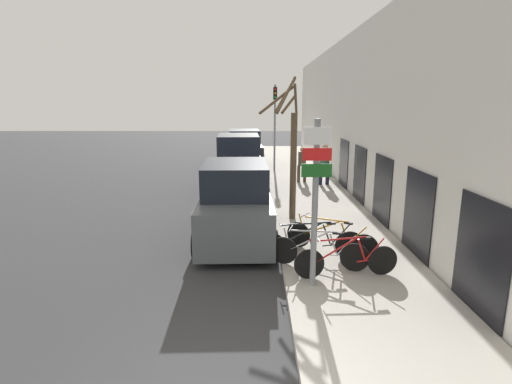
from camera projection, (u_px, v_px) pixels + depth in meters
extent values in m
plane|color=#333335|center=(246.00, 200.00, 15.53)|extent=(80.00, 80.00, 0.00)
cube|color=#ADA89E|center=(304.00, 184.00, 18.25)|extent=(3.20, 32.00, 0.15)
cube|color=silver|center=(346.00, 114.00, 17.55)|extent=(0.20, 32.00, 6.50)
cube|color=black|center=(482.00, 257.00, 6.75)|extent=(0.03, 1.61, 2.01)
cube|color=black|center=(418.00, 213.00, 9.40)|extent=(0.03, 1.61, 2.01)
cube|color=black|center=(383.00, 189.00, 12.04)|extent=(0.03, 1.61, 2.01)
cube|color=black|center=(360.00, 174.00, 14.69)|extent=(0.03, 1.61, 2.01)
cube|color=black|center=(344.00, 163.00, 17.34)|extent=(0.03, 1.61, 2.01)
cylinder|color=gray|center=(315.00, 205.00, 7.61)|extent=(0.12, 0.12, 3.27)
cube|color=white|center=(318.00, 136.00, 7.25)|extent=(0.50, 0.02, 0.32)
cube|color=red|center=(318.00, 154.00, 7.33)|extent=(0.54, 0.02, 0.23)
cube|color=#19591E|center=(317.00, 171.00, 7.39)|extent=(0.57, 0.02, 0.25)
cylinder|color=black|center=(310.00, 264.00, 8.18)|extent=(0.63, 0.11, 0.63)
cylinder|color=black|center=(383.00, 261.00, 8.36)|extent=(0.63, 0.11, 0.63)
cylinder|color=red|center=(338.00, 249.00, 8.18)|extent=(0.88, 0.14, 0.52)
cylinder|color=red|center=(342.00, 239.00, 8.14)|extent=(1.02, 0.16, 0.08)
cylinder|color=red|center=(362.00, 249.00, 8.25)|extent=(0.19, 0.06, 0.46)
cylinder|color=red|center=(370.00, 260.00, 8.33)|extent=(0.55, 0.10, 0.08)
cylinder|color=red|center=(375.00, 250.00, 8.29)|extent=(0.42, 0.08, 0.51)
cylinder|color=red|center=(314.00, 252.00, 8.13)|extent=(0.19, 0.06, 0.55)
cube|color=black|center=(366.00, 238.00, 8.21)|extent=(0.21, 0.10, 0.04)
cylinder|color=#99999E|center=(318.00, 239.00, 8.08)|extent=(0.08, 0.44, 0.02)
cylinder|color=black|center=(284.00, 250.00, 8.95)|extent=(0.61, 0.20, 0.63)
cylinder|color=black|center=(355.00, 257.00, 8.55)|extent=(0.61, 0.20, 0.63)
cylinder|color=#B7B7BC|center=(310.00, 240.00, 8.73)|extent=(0.85, 0.26, 0.52)
cylinder|color=#B7B7BC|center=(314.00, 231.00, 8.66)|extent=(0.98, 0.30, 0.08)
cylinder|color=#B7B7BC|center=(334.00, 244.00, 8.61)|extent=(0.19, 0.08, 0.45)
cylinder|color=#B7B7BC|center=(342.00, 255.00, 8.61)|extent=(0.53, 0.17, 0.08)
cylinder|color=#B7B7BC|center=(346.00, 246.00, 8.54)|extent=(0.40, 0.14, 0.50)
cylinder|color=#B7B7BC|center=(288.00, 239.00, 8.87)|extent=(0.19, 0.08, 0.54)
cube|color=black|center=(338.00, 233.00, 8.54)|extent=(0.21, 0.13, 0.04)
cylinder|color=#99999E|center=(291.00, 228.00, 8.79)|extent=(0.14, 0.43, 0.02)
cylinder|color=black|center=(272.00, 247.00, 9.10)|extent=(0.67, 0.08, 0.67)
cylinder|color=black|center=(350.00, 245.00, 9.22)|extent=(0.67, 0.08, 0.67)
cylinder|color=black|center=(302.00, 234.00, 9.07)|extent=(1.01, 0.11, 0.55)
cylinder|color=black|center=(306.00, 224.00, 9.03)|extent=(1.17, 0.12, 0.09)
cylinder|color=black|center=(327.00, 234.00, 9.12)|extent=(0.22, 0.05, 0.48)
cylinder|color=black|center=(336.00, 245.00, 9.19)|extent=(0.63, 0.07, 0.08)
cylinder|color=black|center=(341.00, 235.00, 9.15)|extent=(0.47, 0.06, 0.53)
cylinder|color=black|center=(276.00, 235.00, 9.04)|extent=(0.21, 0.05, 0.58)
cube|color=black|center=(331.00, 223.00, 9.07)|extent=(0.21, 0.09, 0.04)
cylinder|color=#99999E|center=(280.00, 223.00, 8.98)|extent=(0.06, 0.44, 0.02)
cylinder|color=black|center=(299.00, 235.00, 10.02)|extent=(0.55, 0.38, 0.64)
cylinder|color=black|center=(366.00, 248.00, 9.10)|extent=(0.55, 0.38, 0.64)
cylinder|color=orange|center=(323.00, 228.00, 9.61)|extent=(0.82, 0.56, 0.52)
cylinder|color=orange|center=(327.00, 219.00, 9.52)|extent=(0.95, 0.64, 0.08)
cylinder|color=orange|center=(345.00, 233.00, 9.32)|extent=(0.19, 0.14, 0.46)
cylinder|color=orange|center=(353.00, 244.00, 9.26)|extent=(0.52, 0.35, 0.08)
cylinder|color=orange|center=(357.00, 236.00, 9.16)|extent=(0.39, 0.27, 0.51)
cylinder|color=orange|center=(302.00, 225.00, 9.92)|extent=(0.19, 0.14, 0.55)
cube|color=black|center=(349.00, 223.00, 9.22)|extent=(0.21, 0.18, 0.04)
cylinder|color=#99999E|center=(306.00, 215.00, 9.81)|extent=(0.26, 0.38, 0.02)
cube|color=#51565B|center=(237.00, 212.00, 11.05)|extent=(2.00, 4.69, 1.13)
cube|color=black|center=(236.00, 178.00, 10.66)|extent=(1.75, 2.46, 0.84)
cylinder|color=black|center=(208.00, 213.00, 12.52)|extent=(0.24, 0.67, 0.66)
cylinder|color=black|center=(267.00, 212.00, 12.57)|extent=(0.24, 0.67, 0.66)
cylinder|color=black|center=(197.00, 244.00, 9.72)|extent=(0.24, 0.67, 0.66)
cylinder|color=black|center=(274.00, 244.00, 9.77)|extent=(0.24, 0.67, 0.66)
cube|color=navy|center=(239.00, 172.00, 16.97)|extent=(2.01, 4.69, 1.30)
cube|color=black|center=(239.00, 146.00, 16.54)|extent=(1.74, 2.46, 0.94)
cylinder|color=black|center=(220.00, 178.00, 18.44)|extent=(0.24, 0.65, 0.65)
cylinder|color=black|center=(259.00, 178.00, 18.50)|extent=(0.24, 0.65, 0.65)
cylinder|color=black|center=(216.00, 191.00, 15.65)|extent=(0.24, 0.65, 0.65)
cylinder|color=black|center=(263.00, 191.00, 15.71)|extent=(0.24, 0.65, 0.65)
cube|color=black|center=(245.00, 155.00, 22.89)|extent=(2.17, 4.70, 1.29)
cube|color=black|center=(245.00, 137.00, 22.49)|extent=(1.83, 2.50, 0.78)
cylinder|color=black|center=(229.00, 160.00, 24.33)|extent=(0.26, 0.61, 0.60)
cylinder|color=black|center=(259.00, 160.00, 24.45)|extent=(0.26, 0.61, 0.60)
cylinder|color=black|center=(229.00, 168.00, 21.56)|extent=(0.26, 0.61, 0.60)
cylinder|color=black|center=(263.00, 167.00, 21.68)|extent=(0.26, 0.61, 0.60)
cylinder|color=#1E2338|center=(328.00, 175.00, 17.72)|extent=(0.16, 0.16, 0.87)
cylinder|color=#1E2338|center=(321.00, 175.00, 17.70)|extent=(0.16, 0.16, 0.87)
cylinder|color=#33664C|center=(325.00, 157.00, 17.54)|extent=(0.40, 0.40, 0.69)
sphere|color=tan|center=(326.00, 147.00, 17.44)|extent=(0.24, 0.24, 0.24)
cylinder|color=#4C3D2D|center=(299.00, 174.00, 18.25)|extent=(0.15, 0.15, 0.78)
cylinder|color=#4C3D2D|center=(305.00, 174.00, 18.26)|extent=(0.15, 0.15, 0.78)
cylinder|color=brown|center=(303.00, 159.00, 18.10)|extent=(0.36, 0.36, 0.62)
sphere|color=tan|center=(303.00, 149.00, 18.01)|extent=(0.21, 0.21, 0.21)
cylinder|color=brown|center=(294.00, 167.00, 12.22)|extent=(0.20, 0.20, 3.27)
cylinder|color=brown|center=(296.00, 99.00, 12.10)|extent=(0.21, 0.74, 0.87)
cylinder|color=brown|center=(289.00, 105.00, 11.54)|extent=(0.50, 0.63, 0.54)
cylinder|color=brown|center=(287.00, 95.00, 11.31)|extent=(0.66, 0.99, 1.07)
cylinder|color=brown|center=(278.00, 99.00, 11.33)|extent=(1.12, 1.00, 0.85)
cylinder|color=brown|center=(286.00, 96.00, 11.68)|extent=(0.67, 0.25, 1.03)
cylinder|color=gray|center=(275.00, 128.00, 21.32)|extent=(0.10, 0.10, 4.50)
cube|color=black|center=(276.00, 93.00, 20.83)|extent=(0.20, 0.16, 0.64)
sphere|color=red|center=(276.00, 89.00, 20.70)|extent=(0.11, 0.11, 0.11)
sphere|color=orange|center=(276.00, 93.00, 20.75)|extent=(0.11, 0.11, 0.11)
sphere|color=green|center=(276.00, 97.00, 20.79)|extent=(0.11, 0.11, 0.11)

